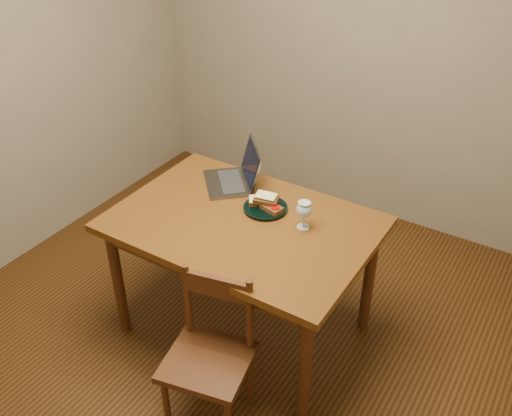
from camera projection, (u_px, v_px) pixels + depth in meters
The scene contains 10 objects.
floor at pixel (233, 334), 3.24m from camera, with size 3.20×3.20×0.02m, color black.
back_wall at pixel (369, 32), 3.65m from camera, with size 3.20×0.02×2.60m, color gray.
table at pixel (243, 235), 2.91m from camera, with size 1.30×0.90×0.74m.
chair at pixel (209, 351), 2.55m from camera, with size 0.44×0.43×0.40m.
plate at pixel (265, 208), 2.95m from camera, with size 0.23×0.23×0.02m, color black.
sandwich_cheese at pixel (260, 200), 2.95m from camera, with size 0.12×0.07×0.04m, color #381E0C, non-canonical shape.
sandwich_tomato at pixel (272, 207), 2.90m from camera, with size 0.11×0.07×0.03m, color #381E0C, non-canonical shape.
sandwich_top at pixel (266, 199), 2.92m from camera, with size 0.12×0.07×0.04m, color #381E0C, non-canonical shape.
milk_glass at pixel (304, 215), 2.78m from camera, with size 0.08×0.08×0.15m, color white, non-canonical shape.
laptop at pixel (238, 174), 3.14m from camera, with size 0.42×0.42×0.23m.
Camera 1 is at (1.34, -1.88, 2.37)m, focal length 40.00 mm.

